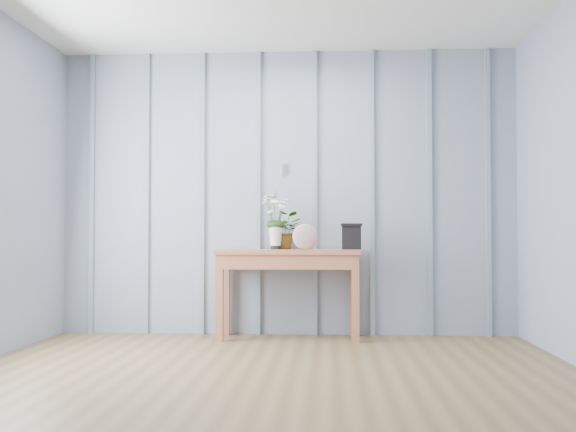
# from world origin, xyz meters

# --- Properties ---
(ground) EXTENTS (4.50, 4.50, 0.00)m
(ground) POSITION_xyz_m (0.00, 0.00, 0.00)
(ground) COLOR brown
(ground) RESTS_ON ground
(room_shell) EXTENTS (4.00, 4.50, 2.50)m
(room_shell) POSITION_xyz_m (-0.00, 0.92, 1.99)
(room_shell) COLOR #8A95AB
(room_shell) RESTS_ON ground
(sideboard) EXTENTS (1.20, 0.45, 0.75)m
(sideboard) POSITION_xyz_m (0.03, 1.99, 0.64)
(sideboard) COLOR #A35E3E
(sideboard) RESTS_ON ground
(daisy_vase) EXTENTS (0.38, 0.29, 0.54)m
(daisy_vase) POSITION_xyz_m (-0.08, 2.01, 1.09)
(daisy_vase) COLOR black
(daisy_vase) RESTS_ON sideboard
(spider_plant) EXTENTS (0.31, 0.28, 0.32)m
(spider_plant) POSITION_xyz_m (-0.01, 2.13, 0.91)
(spider_plant) COLOR #133314
(spider_plant) RESTS_ON sideboard
(felt_disc_vessel) EXTENTS (0.22, 0.10, 0.21)m
(felt_disc_vessel) POSITION_xyz_m (0.18, 1.91, 0.86)
(felt_disc_vessel) COLOR #905470
(felt_disc_vessel) RESTS_ON sideboard
(carved_box) EXTENTS (0.18, 0.14, 0.22)m
(carved_box) POSITION_xyz_m (0.56, 1.99, 0.86)
(carved_box) COLOR black
(carved_box) RESTS_ON sideboard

